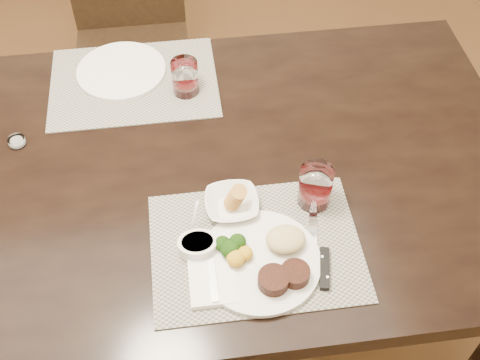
{
  "coord_description": "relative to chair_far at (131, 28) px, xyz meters",
  "views": [
    {
      "loc": [
        0.16,
        -0.98,
        1.86
      ],
      "look_at": [
        0.27,
        -0.11,
        0.82
      ],
      "focal_mm": 45.0,
      "sensor_mm": 36.0,
      "label": 1
    }
  ],
  "objects": [
    {
      "name": "ground_plane",
      "position": [
        0.0,
        -0.93,
        -0.5
      ],
      "size": [
        4.5,
        4.5,
        0.0
      ],
      "primitive_type": "plane",
      "color": "#4C2F18",
      "rests_on": "ground"
    },
    {
      "name": "dining_table",
      "position": [
        0.0,
        -0.93,
        0.16
      ],
      "size": [
        2.0,
        1.0,
        0.75
      ],
      "color": "black",
      "rests_on": "ground"
    },
    {
      "name": "chair_far",
      "position": [
        0.0,
        0.0,
        0.0
      ],
      "size": [
        0.42,
        0.42,
        0.9
      ],
      "color": "black",
      "rests_on": "ground"
    },
    {
      "name": "placemat_near",
      "position": [
        0.29,
        -1.19,
        0.25
      ],
      "size": [
        0.46,
        0.34,
        0.0
      ],
      "primitive_type": "cube",
      "color": "gray",
      "rests_on": "dining_table"
    },
    {
      "name": "placemat_far",
      "position": [
        0.03,
        -0.6,
        0.25
      ],
      "size": [
        0.46,
        0.34,
        0.0
      ],
      "primitive_type": "cube",
      "color": "gray",
      "rests_on": "dining_table"
    },
    {
      "name": "dinner_plate",
      "position": [
        0.3,
        -1.23,
        0.27
      ],
      "size": [
        0.26,
        0.26,
        0.05
      ],
      "rotation": [
        0.0,
        0.0,
        -0.03
      ],
      "color": "silver",
      "rests_on": "placemat_near"
    },
    {
      "name": "napkin_fork",
      "position": [
        0.19,
        -1.23,
        0.26
      ],
      "size": [
        0.1,
        0.18,
        0.02
      ],
      "rotation": [
        0.0,
        0.0,
        -0.01
      ],
      "color": "white",
      "rests_on": "placemat_near"
    },
    {
      "name": "steak_knife",
      "position": [
        0.43,
        -1.24,
        0.26
      ],
      "size": [
        0.05,
        0.24,
        0.01
      ],
      "rotation": [
        0.0,
        0.0,
        -0.22
      ],
      "color": "white",
      "rests_on": "placemat_near"
    },
    {
      "name": "cracker_bowl",
      "position": [
        0.25,
        -1.07,
        0.27
      ],
      "size": [
        0.12,
        0.12,
        0.05
      ],
      "rotation": [
        0.0,
        0.0,
        0.01
      ],
      "color": "silver",
      "rests_on": "placemat_near"
    },
    {
      "name": "sauce_ramekin",
      "position": [
        0.16,
        -1.18,
        0.27
      ],
      "size": [
        0.09,
        0.13,
        0.07
      ],
      "rotation": [
        0.0,
        0.0,
        -0.37
      ],
      "color": "silver",
      "rests_on": "placemat_near"
    },
    {
      "name": "wine_glass_near",
      "position": [
        0.44,
        -1.08,
        0.3
      ],
      "size": [
        0.08,
        0.08,
        0.11
      ],
      "rotation": [
        0.0,
        0.0,
        0.27
      ],
      "color": "silver",
      "rests_on": "placemat_near"
    },
    {
      "name": "far_plate",
      "position": [
        0.0,
        -0.56,
        0.26
      ],
      "size": [
        0.25,
        0.25,
        0.01
      ],
      "primitive_type": "cylinder",
      "color": "silver",
      "rests_on": "placemat_far"
    },
    {
      "name": "wine_glass_far",
      "position": [
        0.18,
        -0.66,
        0.29
      ],
      "size": [
        0.07,
        0.07,
        0.1
      ],
      "rotation": [
        0.0,
        0.0,
        -0.29
      ],
      "color": "silver",
      "rests_on": "placemat_far"
    },
    {
      "name": "salt_cellar",
      "position": [
        -0.26,
        -0.8,
        0.26
      ],
      "size": [
        0.04,
        0.04,
        0.02
      ],
      "rotation": [
        0.0,
        0.0,
        0.01
      ],
      "color": "silver",
      "rests_on": "dining_table"
    }
  ]
}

